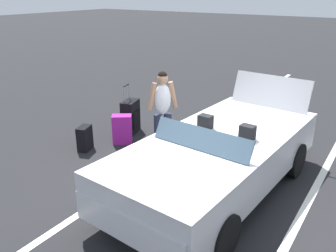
% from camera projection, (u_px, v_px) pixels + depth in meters
% --- Properties ---
extents(ground_plane, '(80.00, 80.00, 0.00)m').
position_uv_depth(ground_plane, '(216.00, 190.00, 5.71)').
color(ground_plane, black).
extents(lot_line_near, '(18.00, 0.12, 0.01)m').
position_uv_depth(lot_line_near, '(148.00, 168.00, 6.42)').
color(lot_line_near, silver).
rests_on(lot_line_near, ground_plane).
extents(lot_line_mid, '(18.00, 0.12, 0.01)m').
position_uv_depth(lot_line_mid, '(300.00, 218.00, 5.02)').
color(lot_line_mid, silver).
rests_on(lot_line_mid, ground_plane).
extents(convertible_car, '(4.25, 2.04, 1.53)m').
position_uv_depth(convertible_car, '(211.00, 162.00, 5.35)').
color(convertible_car, silver).
rests_on(convertible_car, ground_plane).
extents(suitcase_large_black, '(0.54, 0.40, 1.10)m').
position_uv_depth(suitcase_large_black, '(131.00, 116.00, 7.92)').
color(suitcase_large_black, black).
rests_on(suitcase_large_black, ground_plane).
extents(suitcase_medium_bright, '(0.43, 0.46, 0.62)m').
position_uv_depth(suitcase_medium_bright, '(122.00, 129.00, 7.37)').
color(suitcase_medium_bright, '#991E8C').
rests_on(suitcase_medium_bright, ground_plane).
extents(suitcase_small_carryon, '(0.39, 0.31, 0.50)m').
position_uv_depth(suitcase_small_carryon, '(85.00, 138.00, 7.08)').
color(suitcase_small_carryon, black).
rests_on(suitcase_small_carryon, ground_plane).
extents(traveler_person, '(0.51, 0.46, 1.65)m').
position_uv_depth(traveler_person, '(163.00, 109.00, 6.69)').
color(traveler_person, '#1E2338').
rests_on(traveler_person, ground_plane).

